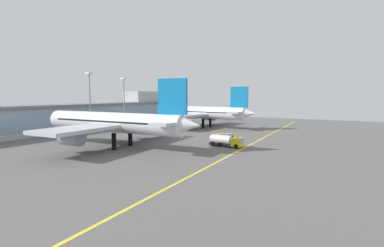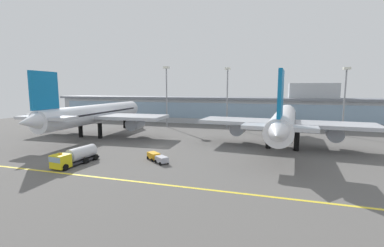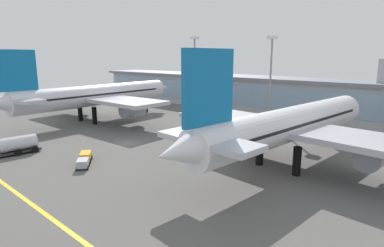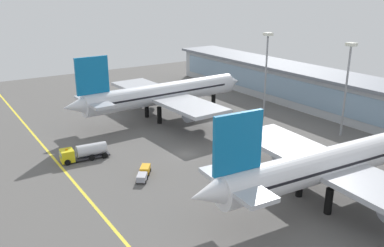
{
  "view_description": "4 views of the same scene",
  "coord_description": "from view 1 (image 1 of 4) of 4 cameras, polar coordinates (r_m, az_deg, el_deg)",
  "views": [
    {
      "loc": [
        -74.0,
        -43.59,
        13.21
      ],
      "look_at": [
        7.23,
        1.52,
        3.65
      ],
      "focal_mm": 25.71,
      "sensor_mm": 36.0,
      "label": 1
    },
    {
      "loc": [
        24.77,
        -54.98,
        13.39
      ],
      "look_at": [
        5.27,
        8.88,
        4.53
      ],
      "focal_mm": 24.86,
      "sensor_mm": 36.0,
      "label": 2
    },
    {
      "loc": [
        46.53,
        -34.14,
        15.68
      ],
      "look_at": [
        8.22,
        8.59,
        3.53
      ],
      "focal_mm": 29.81,
      "sensor_mm": 36.0,
      "label": 3
    },
    {
      "loc": [
        62.26,
        -39.39,
        30.83
      ],
      "look_at": [
        -1.88,
        2.94,
        5.26
      ],
      "focal_mm": 38.11,
      "sensor_mm": 36.0,
      "label": 4
    }
  ],
  "objects": [
    {
      "name": "ground_plane",
      "position": [
        86.9,
        -1.44,
        -2.87
      ],
      "size": [
        180.0,
        180.0,
        0.0
      ],
      "primitive_type": "plane",
      "color": "#5B5956"
    },
    {
      "name": "taxiway_centreline_stripe",
      "position": [
        78.21,
        12.63,
        -3.99
      ],
      "size": [
        144.0,
        0.5,
        0.01
      ],
      "primitive_type": "cube",
      "color": "yellow",
      "rests_on": "ground"
    },
    {
      "name": "terminal_building",
      "position": [
        118.71,
        -20.87,
        1.75
      ],
      "size": [
        129.78,
        14.0,
        15.17
      ],
      "color": "#ADB2B7",
      "rests_on": "ground"
    },
    {
      "name": "airliner_near_left",
      "position": [
        73.15,
        -16.05,
        0.14
      ],
      "size": [
        40.11,
        49.58,
        16.97
      ],
      "rotation": [
        0.0,
        0.0,
        1.61
      ],
      "color": "black",
      "rests_on": "ground"
    },
    {
      "name": "airliner_near_right",
      "position": [
        114.01,
        1.87,
        2.25
      ],
      "size": [
        38.63,
        47.64,
        16.46
      ],
      "rotation": [
        0.0,
        0.0,
        1.49
      ],
      "color": "black",
      "rests_on": "ground"
    },
    {
      "name": "fuel_tanker_truck",
      "position": [
        71.64,
        7.22,
        -3.57
      ],
      "size": [
        3.66,
        9.24,
        2.9
      ],
      "rotation": [
        0.0,
        0.0,
        4.62
      ],
      "color": "black",
      "rests_on": "ground"
    },
    {
      "name": "baggage_tug_near",
      "position": [
        85.99,
        6.71,
        -2.47
      ],
      "size": [
        5.37,
        4.65,
        1.4
      ],
      "rotation": [
        0.0,
        0.0,
        2.49
      ],
      "color": "black",
      "rests_on": "ground"
    },
    {
      "name": "apron_light_mast_west",
      "position": [
        114.54,
        -13.94,
        5.88
      ],
      "size": [
        1.8,
        1.8,
        20.24
      ],
      "color": "gray",
      "rests_on": "ground"
    },
    {
      "name": "apron_light_mast_centre",
      "position": [
        97.58,
        -20.45,
        5.89
      ],
      "size": [
        1.8,
        1.8,
        20.75
      ],
      "color": "gray",
      "rests_on": "ground"
    },
    {
      "name": "apron_light_mast_east",
      "position": [
        138.56,
        -2.63,
        5.77
      ],
      "size": [
        1.8,
        1.8,
        19.22
      ],
      "color": "gray",
      "rests_on": "ground"
    }
  ]
}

